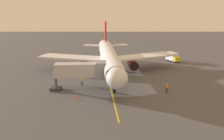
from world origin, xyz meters
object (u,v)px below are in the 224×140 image
at_px(safety_cone_nose_left, 185,85).
at_px(airplane, 109,57).
at_px(ground_crew_wing_walker, 82,81).
at_px(jet_bridge, 85,70).
at_px(ground_crew_marshaller, 167,88).
at_px(box_truck_near_nose, 173,57).
at_px(safety_cone_nose_right, 77,97).

bearing_deg(safety_cone_nose_left, airplane, -33.20).
relative_size(ground_crew_wing_walker, safety_cone_nose_left, 3.11).
distance_m(jet_bridge, ground_crew_marshaller, 15.65).
xyz_separation_m(ground_crew_marshaller, ground_crew_wing_walker, (16.29, -4.46, 0.00)).
xyz_separation_m(jet_bridge, ground_crew_marshaller, (-15.28, 1.77, -2.88)).
height_order(jet_bridge, safety_cone_nose_left, jet_bridge).
height_order(airplane, ground_crew_wing_walker, airplane).
bearing_deg(ground_crew_marshaller, box_truck_near_nose, -105.24).
xyz_separation_m(box_truck_near_nose, safety_cone_nose_left, (3.13, 24.36, -1.11)).
relative_size(ground_crew_marshaller, safety_cone_nose_right, 3.11).
relative_size(ground_crew_wing_walker, safety_cone_nose_right, 3.11).
bearing_deg(airplane, ground_crew_marshaller, 128.90).
height_order(ground_crew_marshaller, safety_cone_nose_right, ground_crew_marshaller).
xyz_separation_m(ground_crew_marshaller, safety_cone_nose_left, (-4.44, -3.44, -0.61)).
relative_size(jet_bridge, ground_crew_marshaller, 6.72).
bearing_deg(box_truck_near_nose, ground_crew_wing_walker, 44.37).
bearing_deg(ground_crew_wing_walker, ground_crew_marshaller, 164.70).
relative_size(airplane, ground_crew_marshaller, 23.60).
xyz_separation_m(ground_crew_marshaller, safety_cone_nose_right, (16.29, 3.42, -0.61)).
relative_size(airplane, jet_bridge, 3.51).
bearing_deg(box_truck_near_nose, safety_cone_nose_left, 82.68).
distance_m(jet_bridge, safety_cone_nose_right, 6.34).
height_order(ground_crew_wing_walker, box_truck_near_nose, box_truck_near_nose).
bearing_deg(safety_cone_nose_right, safety_cone_nose_left, -161.68).
bearing_deg(ground_crew_marshaller, jet_bridge, -6.61).
height_order(ground_crew_marshaller, box_truck_near_nose, box_truck_near_nose).
relative_size(ground_crew_marshaller, box_truck_near_nose, 0.34).
bearing_deg(box_truck_near_nose, safety_cone_nose_right, 52.61).
height_order(jet_bridge, box_truck_near_nose, jet_bridge).
height_order(jet_bridge, safety_cone_nose_right, jet_bridge).
xyz_separation_m(jet_bridge, safety_cone_nose_left, (-19.72, -1.67, -3.49)).
bearing_deg(ground_crew_wing_walker, safety_cone_nose_right, 90.00).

